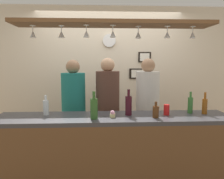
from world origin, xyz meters
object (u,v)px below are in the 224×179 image
at_px(bottle_soda_clear, 46,107).
at_px(person_left_teal_shirt, 74,106).
at_px(bottle_beer_amber_tall, 205,106).
at_px(bottle_champagne_green, 94,108).
at_px(bottle_beer_green_import, 190,105).
at_px(picture_frame_upper_small, 145,57).
at_px(picture_frame_lower_pair, 138,74).
at_px(wall_clock, 109,41).
at_px(drink_can, 167,110).
at_px(person_middle_brown_shirt, 108,105).
at_px(bottle_beer_brown_stubby, 156,111).
at_px(bottle_wine_dark_red, 129,105).
at_px(cupcake, 113,114).
at_px(person_right_white_patterned_shirt, 147,105).

bearing_deg(bottle_soda_clear, person_left_teal_shirt, 67.54).
relative_size(bottle_beer_amber_tall, bottle_champagne_green, 0.87).
xyz_separation_m(bottle_beer_green_import, picture_frame_upper_small, (-0.30, 1.30, 0.60)).
height_order(picture_frame_lower_pair, wall_clock, wall_clock).
height_order(person_left_teal_shirt, drink_can, person_left_teal_shirt).
relative_size(person_middle_brown_shirt, bottle_beer_green_import, 6.52).
xyz_separation_m(bottle_beer_amber_tall, picture_frame_upper_small, (-0.46, 1.35, 0.61)).
xyz_separation_m(bottle_soda_clear, drink_can, (1.40, -0.08, -0.03)).
relative_size(bottle_beer_amber_tall, bottle_beer_green_import, 1.00).
bearing_deg(bottle_beer_brown_stubby, bottle_champagne_green, -178.76).
bearing_deg(wall_clock, bottle_wine_dark_red, -82.82).
relative_size(bottle_soda_clear, picture_frame_upper_small, 1.05).
bearing_deg(bottle_champagne_green, bottle_beer_green_import, 10.81).
relative_size(person_middle_brown_shirt, bottle_wine_dark_red, 5.65).
bearing_deg(bottle_beer_amber_tall, wall_clock, 128.79).
bearing_deg(bottle_beer_amber_tall, picture_frame_upper_small, 108.72).
relative_size(bottle_wine_dark_red, bottle_beer_amber_tall, 1.15).
xyz_separation_m(bottle_soda_clear, picture_frame_upper_small, (1.41, 1.30, 0.61)).
relative_size(bottle_beer_brown_stubby, drink_can, 1.48).
distance_m(bottle_beer_amber_tall, picture_frame_upper_small, 1.55).
xyz_separation_m(bottle_beer_brown_stubby, bottle_champagne_green, (-0.68, -0.01, 0.05)).
height_order(bottle_beer_brown_stubby, wall_clock, wall_clock).
xyz_separation_m(person_left_teal_shirt, wall_clock, (0.54, 0.70, 1.00)).
bearing_deg(cupcake, drink_can, 7.53).
relative_size(bottle_wine_dark_red, bottle_beer_brown_stubby, 1.67).
distance_m(drink_can, wall_clock, 1.77).
xyz_separation_m(person_left_teal_shirt, drink_can, (1.15, -0.67, 0.08)).
distance_m(person_left_teal_shirt, picture_frame_lower_pair, 1.34).
bearing_deg(picture_frame_upper_small, person_right_white_patterned_shirt, -97.20).
relative_size(person_right_white_patterned_shirt, bottle_champagne_green, 5.63).
bearing_deg(cupcake, bottle_beer_brown_stubby, -4.73).
bearing_deg(bottle_beer_amber_tall, picture_frame_lower_pair, 113.07).
height_order(bottle_beer_brown_stubby, cupcake, bottle_beer_brown_stubby).
xyz_separation_m(person_left_teal_shirt, cupcake, (0.52, -0.75, 0.05)).
xyz_separation_m(person_middle_brown_shirt, bottle_champagne_green, (-0.17, -0.81, 0.12)).
height_order(bottle_beer_amber_tall, bottle_champagne_green, bottle_champagne_green).
height_order(person_middle_brown_shirt, picture_frame_upper_small, picture_frame_upper_small).
relative_size(bottle_soda_clear, drink_can, 1.89).
bearing_deg(person_left_teal_shirt, person_right_white_patterned_shirt, -0.00).
distance_m(person_left_teal_shirt, person_middle_brown_shirt, 0.49).
height_order(person_middle_brown_shirt, person_right_white_patterned_shirt, person_middle_brown_shirt).
distance_m(person_right_white_patterned_shirt, bottle_beer_brown_stubby, 0.80).
xyz_separation_m(bottle_beer_green_import, picture_frame_lower_pair, (-0.42, 1.30, 0.32)).
relative_size(picture_frame_lower_pair, picture_frame_upper_small, 1.36).
height_order(person_middle_brown_shirt, picture_frame_lower_pair, person_middle_brown_shirt).
height_order(bottle_beer_brown_stubby, picture_frame_lower_pair, picture_frame_lower_pair).
distance_m(person_right_white_patterned_shirt, bottle_wine_dark_red, 0.76).
bearing_deg(picture_frame_upper_small, bottle_beer_green_import, -76.80).
xyz_separation_m(person_right_white_patterned_shirt, picture_frame_lower_pair, (-0.03, 0.71, 0.42)).
distance_m(bottle_beer_amber_tall, cupcake, 1.11).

